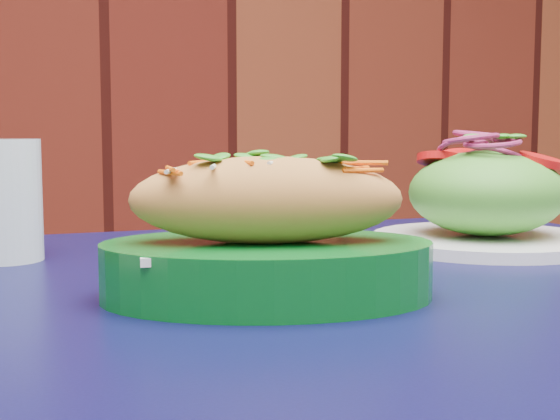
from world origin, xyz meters
name	(u,v)px	position (x,y,z in m)	size (l,w,h in m)	color
cafe_table	(381,389)	(0.32, 1.15, 0.66)	(0.83, 0.83, 0.75)	black
banh_mi_basket	(267,241)	(0.22, 1.13, 0.79)	(0.28, 0.23, 0.11)	#07571A
salad_plate	(486,201)	(0.53, 1.29, 0.80)	(0.24, 0.24, 0.13)	white
water_glass	(4,200)	(0.04, 1.38, 0.81)	(0.07, 0.07, 0.12)	silver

